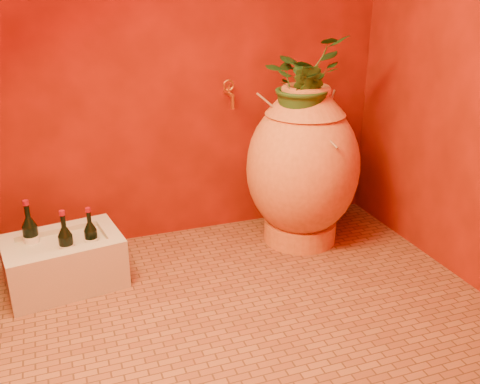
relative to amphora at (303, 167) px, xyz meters
name	(u,v)px	position (x,y,z in m)	size (l,w,h in m)	color
floor	(246,308)	(-0.60, -0.62, -0.50)	(2.50, 2.50, 0.00)	brown
wall_back	(187,38)	(-0.60, 0.38, 0.75)	(2.50, 0.02, 2.50)	#561004
amphora	(303,167)	(0.00, 0.00, 0.00)	(0.84, 0.84, 1.00)	orange
stone_basin	(64,262)	(-1.45, -0.06, -0.36)	(0.66, 0.50, 0.28)	#BCB19B
wine_bottle_a	(91,240)	(-1.30, -0.09, -0.24)	(0.07, 0.07, 0.29)	black
wine_bottle_b	(67,247)	(-1.43, -0.14, -0.23)	(0.08, 0.08, 0.32)	black
wine_bottle_c	(31,238)	(-1.60, 0.01, -0.22)	(0.08, 0.08, 0.34)	black
wall_tap	(229,93)	(-0.37, 0.29, 0.43)	(0.07, 0.15, 0.17)	#B57C29
plant_main	(303,82)	(-0.03, -0.01, 0.53)	(0.47, 0.40, 0.52)	#214C1B
plant_side	(304,99)	(-0.05, -0.08, 0.44)	(0.22, 0.18, 0.40)	#214C1B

